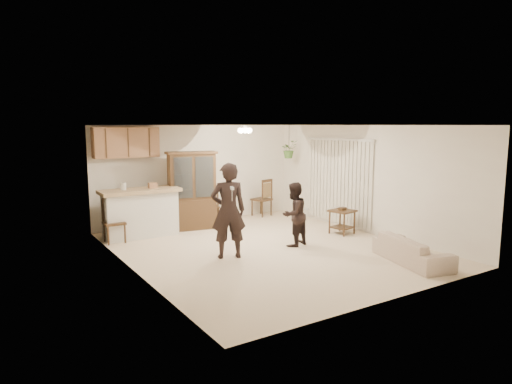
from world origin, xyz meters
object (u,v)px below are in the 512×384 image
sofa (412,243)px  side_table (342,221)px  adult (228,211)px  chair_bar (115,230)px  china_hutch (192,191)px  chair_hutch_right (262,205)px  child (294,214)px  chair_hutch_left (212,212)px

sofa → side_table: bearing=3.4°
side_table → adult: bearing=-175.1°
adult → chair_bar: size_ratio=1.88×
sofa → china_hutch: bearing=40.5°
sofa → china_hutch: size_ratio=1.00×
china_hutch → side_table: china_hutch is taller
chair_hutch_right → china_hutch: bearing=-4.4°
china_hutch → side_table: 3.62m
side_table → child: bearing=-171.0°
child → side_table: size_ratio=2.18×
adult → chair_hutch_left: size_ratio=1.97×
china_hutch → chair_hutch_right: (2.31, 0.48, -0.64)m
sofa → chair_bar: chair_bar is taller
adult → sofa: bearing=161.2°
sofa → adult: (-2.67, 2.10, 0.53)m
china_hutch → chair_bar: (-1.95, -0.28, -0.66)m
adult → chair_hutch_right: adult is taller
side_table → chair_hutch_right: (-0.41, 2.78, 0.00)m
sofa → chair_hutch_right: (0.06, 5.15, -0.08)m
china_hutch → chair_hutch_right: china_hutch is taller
sofa → china_hutch: (-2.24, 4.67, 0.56)m
child → chair_bar: 3.85m
china_hutch → side_table: (2.72, -2.31, -0.64)m
sofa → chair_bar: bearing=58.6°
adult → chair_hutch_left: (1.20, 3.07, -0.64)m
chair_bar → chair_hutch_left: chair_bar is taller
chair_bar → chair_hutch_right: 4.33m
chair_hutch_left → chair_hutch_right: bearing=23.0°
china_hutch → side_table: size_ratio=3.03×
sofa → chair_hutch_left: size_ratio=2.05×
side_table → china_hutch: bearing=139.7°
china_hutch → chair_hutch_right: 2.44m
china_hutch → chair_hutch_right: bearing=21.4°
child → chair_hutch_right: size_ratio=1.31×
adult → china_hutch: china_hutch is taller
chair_bar → chair_hutch_right: size_ratio=0.93×
china_hutch → chair_hutch_right: size_ratio=1.82×
adult → side_table: adult is taller
chair_bar → chair_hutch_left: bearing=17.3°
side_table → chair_hutch_left: 3.41m
child → chair_hutch_right: child is taller
adult → side_table: 3.22m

